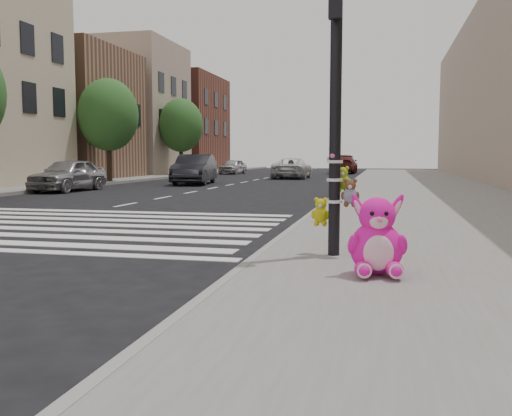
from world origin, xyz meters
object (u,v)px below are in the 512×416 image
(signal_pole, at_px, (336,136))
(pink_bunny, at_px, (377,241))
(red_teddy, at_px, (353,242))
(car_dark_far, at_px, (195,169))
(car_silver_far, at_px, (68,175))
(car_white_near, at_px, (292,168))

(signal_pole, relative_size, pink_bunny, 4.14)
(signal_pole, relative_size, red_teddy, 20.89)
(signal_pole, xyz_separation_m, car_dark_far, (-9.11, 20.49, -1.01))
(car_dark_far, bearing_deg, pink_bunny, -74.05)
(pink_bunny, bearing_deg, red_teddy, 93.59)
(pink_bunny, relative_size, car_silver_far, 0.24)
(car_white_near, bearing_deg, pink_bunny, 99.47)
(pink_bunny, xyz_separation_m, car_white_near, (-5.94, 30.26, 0.13))
(car_dark_far, bearing_deg, car_white_near, 58.07)
(pink_bunny, xyz_separation_m, car_silver_far, (-13.00, 15.02, 0.16))
(car_silver_far, bearing_deg, car_dark_far, 65.75)
(red_teddy, xyz_separation_m, car_dark_far, (-9.33, 19.91, 0.55))
(red_teddy, bearing_deg, signal_pole, -111.30)
(pink_bunny, relative_size, car_white_near, 0.20)
(car_dark_far, relative_size, car_white_near, 1.00)
(pink_bunny, xyz_separation_m, red_teddy, (-0.37, 1.83, -0.30))
(car_silver_far, bearing_deg, pink_bunny, -47.19)
(red_teddy, height_order, car_silver_far, car_silver_far)
(pink_bunny, height_order, car_white_near, car_white_near)
(car_dark_far, xyz_separation_m, car_white_near, (3.76, 8.52, -0.12))
(signal_pole, xyz_separation_m, car_silver_far, (-12.41, 13.78, -1.09))
(signal_pole, bearing_deg, car_silver_far, 132.00)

